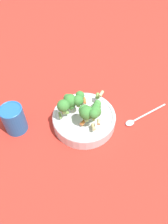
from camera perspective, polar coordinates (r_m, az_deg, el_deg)
name	(u,v)px	position (r m, az deg, el deg)	size (l,w,h in m)	color
ground_plane	(84,123)	(0.82, 0.00, -2.89)	(3.00, 3.00, 0.00)	#B72D23
bowl	(84,119)	(0.80, 0.00, -1.76)	(0.23, 0.23, 0.05)	silver
pasta_salad	(81,107)	(0.74, -0.78, 1.43)	(0.17, 0.16, 0.09)	#8CB766
cup	(14,119)	(0.80, -17.86, -1.70)	(0.08, 0.08, 0.11)	#2366B2
spoon	(139,118)	(0.86, 14.20, -1.53)	(0.18, 0.11, 0.01)	silver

